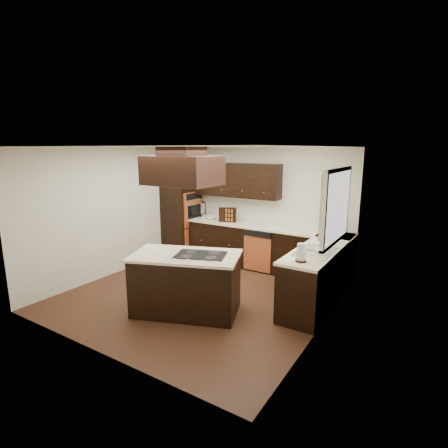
{
  "coord_description": "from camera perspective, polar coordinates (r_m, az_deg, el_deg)",
  "views": [
    {
      "loc": [
        3.35,
        -4.58,
        2.47
      ],
      "look_at": [
        0.1,
        0.6,
        1.15
      ],
      "focal_mm": 28.0,
      "sensor_mm": 36.0,
      "label": 1
    }
  ],
  "objects": [
    {
      "name": "base_cabinets_right",
      "position": [
        6.04,
        15.5,
        -7.91
      ],
      "size": [
        0.6,
        2.4,
        0.88
      ],
      "primitive_type": "cube",
      "color": "black",
      "rests_on": "floor"
    },
    {
      "name": "upper_cabinets",
      "position": [
        7.55,
        1.97,
        7.17
      ],
      "size": [
        2.0,
        0.34,
        0.72
      ],
      "primitive_type": "cube",
      "color": "black",
      "rests_on": "wall_back"
    },
    {
      "name": "base_cabinets_back",
      "position": [
        7.47,
        4.49,
        -3.62
      ],
      "size": [
        2.93,
        0.6,
        0.88
      ],
      "primitive_type": "cube",
      "color": "black",
      "rests_on": "floor"
    },
    {
      "name": "sink_rim",
      "position": [
        5.57,
        14.73,
        -4.33
      ],
      "size": [
        0.52,
        0.84,
        0.01
      ],
      "primitive_type": "cube",
      "color": "silver",
      "rests_on": "countertop_right"
    },
    {
      "name": "wall_oven_face",
      "position": [
        8.0,
        -5.05,
        2.44
      ],
      "size": [
        0.05,
        0.62,
        0.78
      ],
      "primitive_type": "cube",
      "color": "#BD5A2E",
      "rests_on": "oven_column"
    },
    {
      "name": "oven_column",
      "position": [
        8.23,
        -6.99,
        2.24
      ],
      "size": [
        0.65,
        0.75,
        2.12
      ],
      "primitive_type": "cube",
      "color": "black",
      "rests_on": "floor"
    },
    {
      "name": "island_top",
      "position": [
        5.29,
        -6.29,
        -5.15
      ],
      "size": [
        1.82,
        1.42,
        0.04
      ],
      "primitive_type": "cube",
      "rotation": [
        0.0,
        0.0,
        0.36
      ],
      "color": "#FFEECD",
      "rests_on": "island"
    },
    {
      "name": "curtain_left",
      "position": [
        4.95,
        16.05,
        2.76
      ],
      "size": [
        0.02,
        0.34,
        0.9
      ],
      "primitive_type": "cube",
      "color": "beige",
      "rests_on": "wall_right"
    },
    {
      "name": "ceiling",
      "position": [
        5.67,
        -4.18,
        12.56
      ],
      "size": [
        4.2,
        4.2,
        0.02
      ],
      "primitive_type": "cube",
      "color": "silver",
      "rests_on": "ground"
    },
    {
      "name": "soap_bottle",
      "position": [
        6.17,
        16.71,
        -2.1
      ],
      "size": [
        0.08,
        0.08,
        0.17
      ],
      "primitive_type": "imported",
      "rotation": [
        0.0,
        0.0,
        0.02
      ],
      "color": "silver",
      "rests_on": "countertop_right"
    },
    {
      "name": "spice_rack",
      "position": [
        7.53,
        0.59,
        1.52
      ],
      "size": [
        0.38,
        0.22,
        0.31
      ],
      "primitive_type": "cube",
      "rotation": [
        0.0,
        0.0,
        0.36
      ],
      "color": "black",
      "rests_on": "countertop_back"
    },
    {
      "name": "dishwasher_front",
      "position": [
        7.1,
        5.47,
        -4.85
      ],
      "size": [
        0.6,
        0.05,
        0.72
      ],
      "primitive_type": "cube",
      "color": "#BD5A2E",
      "rests_on": "floor"
    },
    {
      "name": "wall_back",
      "position": [
        7.58,
        5.44,
        2.87
      ],
      "size": [
        4.2,
        0.02,
        2.5
      ],
      "primitive_type": "cube",
      "color": "silver",
      "rests_on": "ground"
    },
    {
      "name": "island",
      "position": [
        5.45,
        -6.18,
        -9.77
      ],
      "size": [
        1.75,
        1.34,
        0.88
      ],
      "primitive_type": "cube",
      "rotation": [
        0.0,
        0.0,
        0.36
      ],
      "color": "black",
      "rests_on": "floor"
    },
    {
      "name": "hood_duct",
      "position": [
        5.17,
        -6.93,
        11.71
      ],
      "size": [
        0.55,
        0.5,
        0.13
      ],
      "primitive_type": "cube",
      "color": "black",
      "rests_on": "ceiling"
    },
    {
      "name": "window_pane",
      "position": [
        5.34,
        18.2,
        2.73
      ],
      "size": [
        0.0,
        1.2,
        1.0
      ],
      "primitive_type": "cube",
      "color": "white",
      "rests_on": "wall_right"
    },
    {
      "name": "curtain_right",
      "position": [
        5.76,
        18.41,
        3.87
      ],
      "size": [
        0.02,
        0.34,
        0.9
      ],
      "primitive_type": "cube",
      "color": "beige",
      "rests_on": "wall_right"
    },
    {
      "name": "floor",
      "position": [
        6.19,
        -3.81,
        -11.46
      ],
      "size": [
        4.2,
        4.2,
        0.02
      ],
      "primitive_type": "cube",
      "color": "brown",
      "rests_on": "ground"
    },
    {
      "name": "countertop_right",
      "position": [
        5.91,
        15.61,
        -3.69
      ],
      "size": [
        0.63,
        2.4,
        0.04
      ],
      "primitive_type": "cube",
      "color": "#FFEECD",
      "rests_on": "base_cabinets_right"
    },
    {
      "name": "blender_pitcher",
      "position": [
        7.9,
        -3.34,
        2.56
      ],
      "size": [
        0.13,
        0.13,
        0.26
      ],
      "primitive_type": "cone",
      "color": "silver",
      "rests_on": "blender_base"
    },
    {
      "name": "countertop_back",
      "position": [
        7.34,
        4.49,
        -0.19
      ],
      "size": [
        2.93,
        0.63,
        0.04
      ],
      "primitive_type": "cube",
      "color": "#FFEECD",
      "rests_on": "base_cabinets_back"
    },
    {
      "name": "wall_left",
      "position": [
        7.23,
        -17.66,
        1.89
      ],
      "size": [
        0.02,
        4.2,
        2.5
      ],
      "primitive_type": "cube",
      "color": "silver",
      "rests_on": "ground"
    },
    {
      "name": "wall_front",
      "position": [
        4.33,
        -20.68,
        -4.99
      ],
      "size": [
        4.2,
        0.02,
        2.5
      ],
      "primitive_type": "cube",
      "color": "silver",
      "rests_on": "ground"
    },
    {
      "name": "cooktop",
      "position": [
        5.22,
        -3.83,
        -5.05
      ],
      "size": [
        0.86,
        0.72,
        0.01
      ],
      "primitive_type": "cube",
      "rotation": [
        0.0,
        0.0,
        0.36
      ],
      "color": "black",
      "rests_on": "island_top"
    },
    {
      "name": "blender_base",
      "position": [
        7.93,
        -3.32,
        1.27
      ],
      "size": [
        0.15,
        0.15,
        0.1
      ],
      "primitive_type": "cylinder",
      "color": "silver",
      "rests_on": "countertop_back"
    },
    {
      "name": "window_frame",
      "position": [
        5.35,
        17.91,
        2.77
      ],
      "size": [
        0.06,
        1.32,
        1.12
      ],
      "primitive_type": "cube",
      "color": "silver",
      "rests_on": "wall_right"
    },
    {
      "name": "mixing_bowl",
      "position": [
        7.85,
        -2.17,
        1.03
      ],
      "size": [
        0.29,
        0.29,
        0.06
      ],
      "primitive_type": "imported",
      "rotation": [
        0.0,
        0.0,
        0.18
      ],
      "color": "silver",
      "rests_on": "countertop_back"
    },
    {
      "name": "paper_towel",
      "position": [
        5.0,
        12.49,
        -4.6
      ],
      "size": [
        0.12,
        0.12,
        0.26
      ],
      "primitive_type": "cylinder",
      "rotation": [
        0.0,
        0.0,
        -0.01
      ],
      "color": "silver",
      "rests_on": "countertop_right"
    },
    {
      "name": "wall_right",
      "position": [
        4.9,
        16.43,
        -2.76
      ],
      "size": [
        0.02,
        4.2,
        2.5
      ],
      "primitive_type": "cube",
      "color": "silver",
      "rests_on": "ground"
    },
    {
      "name": "range_hood",
      "position": [
        5.18,
        -6.85,
        8.67
      ],
      "size": [
        1.05,
        0.72,
        0.42
      ],
      "primitive_type": "cube",
      "color": "black",
      "rests_on": "ceiling"
    }
  ]
}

